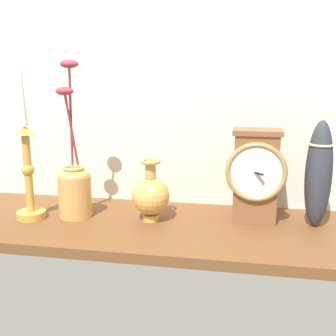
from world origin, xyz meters
The scene contains 7 objects.
ground_plane centered at (0.00, 0.00, -1.20)cm, with size 100.00×36.00×2.40cm, color brown.
back_wall centered at (0.00, 18.50, 32.50)cm, with size 120.00×2.00×65.00cm, color silver.
mantel_clock centered at (24.60, 5.64, 11.84)cm, with size 14.36×9.91×22.83cm.
candlestick_tall_left centered at (-30.62, -1.96, 13.94)cm, with size 7.22×7.22×40.70cm.
brass_vase_bulbous centered at (-0.51, 1.88, 6.55)cm, with size 9.34×9.34×15.49cm.
brass_vase_jar centered at (-20.08, 1.30, 8.33)cm, with size 8.34×8.34×38.89cm.
tall_ceramic_vase centered at (38.90, 4.85, 12.89)cm, with size 6.12×6.12×25.49cm.
Camera 1 is at (21.56, -95.12, 36.53)cm, focal length 45.12 mm.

